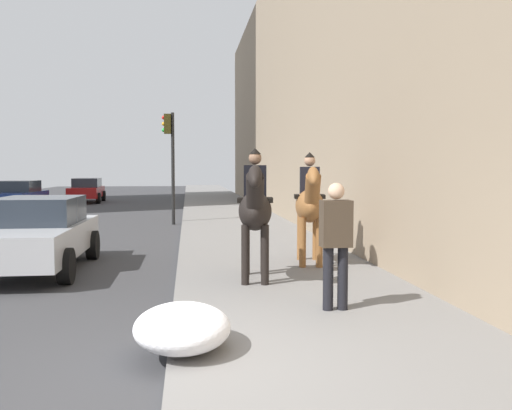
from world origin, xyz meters
name	(u,v)px	position (x,y,z in m)	size (l,w,h in m)	color
sidewalk_slab	(362,365)	(0.00, -1.93, 0.06)	(120.00, 3.85, 0.12)	slate
mounted_horse_near	(255,208)	(4.05, -1.34, 1.34)	(2.15, 0.73, 2.24)	black
mounted_horse_far	(310,203)	(5.52, -2.60, 1.32)	(2.15, 0.78, 2.21)	brown
pedestrian_greeting	(336,237)	(1.94, -2.17, 1.10)	(0.26, 0.40, 1.70)	black
car_near_lane	(37,233)	(6.08, 2.73, 0.74)	(4.38, 1.92, 1.44)	#B7BABF
car_mid_lane	(16,196)	(22.15, 7.79, 0.74)	(4.54, 2.17, 1.44)	navy
car_far_lane	(87,190)	(29.11, 5.78, 0.76)	(4.58, 2.02, 1.44)	maroon
traffic_light_near_curb	(170,150)	(14.98, 0.39, 2.67)	(0.20, 0.44, 3.99)	black
snow_pile_near	(182,327)	(0.54, -0.15, 0.35)	(1.32, 1.02, 0.46)	white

